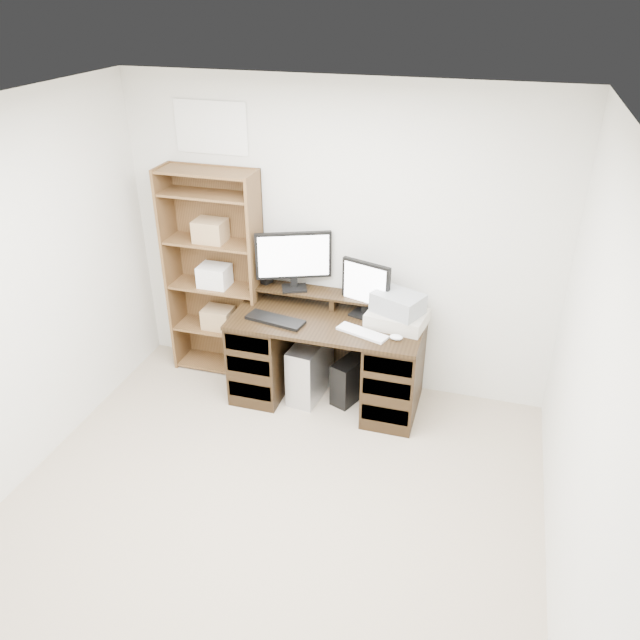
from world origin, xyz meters
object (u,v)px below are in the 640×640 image
at_px(tower_silver, 310,368).
at_px(tower_black, 351,379).
at_px(printer, 397,318).
at_px(monitor_wide, 294,258).
at_px(bookshelf, 216,273).
at_px(monitor_small, 366,287).
at_px(desk, 327,358).

height_order(tower_silver, tower_black, tower_silver).
bearing_deg(printer, monitor_wide, 178.26).
height_order(tower_silver, bookshelf, bookshelf).
xyz_separation_m(monitor_small, tower_black, (-0.07, -0.10, -0.81)).
height_order(tower_black, bookshelf, bookshelf).
xyz_separation_m(desk, monitor_small, (0.26, 0.15, 0.60)).
relative_size(monitor_wide, printer, 1.32).
distance_m(desk, printer, 0.68).
bearing_deg(tower_silver, tower_black, 12.98).
xyz_separation_m(desk, printer, (0.53, 0.06, 0.42)).
xyz_separation_m(tower_silver, bookshelf, (-0.89, 0.20, 0.67)).
xyz_separation_m(desk, tower_black, (0.19, 0.05, -0.20)).
bearing_deg(bookshelf, monitor_wide, -0.05).
bearing_deg(monitor_wide, tower_black, -39.48).
bearing_deg(tower_silver, printer, 10.94).
relative_size(desk, bookshelf, 0.83).
relative_size(tower_silver, tower_black, 1.22).
xyz_separation_m(printer, bookshelf, (-1.57, 0.15, 0.11)).
xyz_separation_m(monitor_wide, tower_silver, (0.19, -0.20, -0.89)).
bearing_deg(tower_black, monitor_small, 76.51).
bearing_deg(bookshelf, desk, -11.56).
bearing_deg(desk, printer, 6.42).
relative_size(monitor_small, tower_silver, 0.90).
distance_m(tower_black, bookshelf, 1.44).
bearing_deg(printer, tower_black, -169.87).
bearing_deg(monitor_wide, bookshelf, 157.56).
distance_m(desk, monitor_small, 0.67).
bearing_deg(monitor_small, tower_black, -107.38).
bearing_deg(tower_black, desk, -144.07).
bearing_deg(tower_black, tower_silver, -152.11).
height_order(monitor_small, bookshelf, bookshelf).
height_order(desk, printer, printer).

